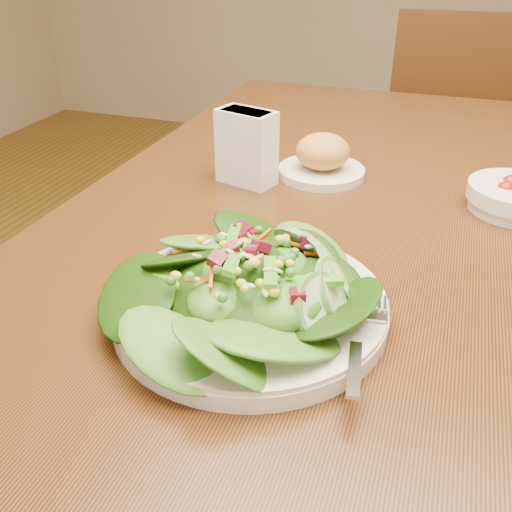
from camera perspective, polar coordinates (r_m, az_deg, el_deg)
name	(u,v)px	position (r m, az deg, el deg)	size (l,w,h in m)	color
ground_plane	(334,496)	(1.43, 7.82, -22.71)	(5.00, 5.00, 0.00)	brown
dining_table	(360,250)	(1.00, 10.37, 0.58)	(0.90, 1.40, 0.75)	#552F13
chair_far	(446,145)	(2.07, 18.46, 10.47)	(0.46, 0.46, 0.92)	#3C1A0C
salad_plate	(259,292)	(0.63, 0.30, -3.63)	(0.31, 0.31, 0.09)	silver
bread_plate	(322,159)	(1.01, 6.63, 9.59)	(0.15, 0.15, 0.08)	silver
napkin_holder	(247,145)	(0.96, -0.95, 11.00)	(0.11, 0.08, 0.12)	white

